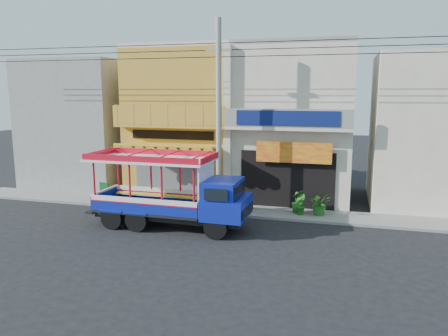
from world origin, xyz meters
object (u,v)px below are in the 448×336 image
object	(u,v)px
potted_plant_a	(320,203)
potted_plant_b	(300,204)
utility_pole	(222,108)
songthaew_truck	(181,193)
green_sign	(105,192)
potted_plant_c	(298,201)

from	to	relation	value
potted_plant_a	potted_plant_b	size ratio (longest dim) A/B	1.16
utility_pole	potted_plant_b	distance (m)	5.76
utility_pole	songthaew_truck	world-z (taller)	utility_pole
green_sign	potted_plant_b	size ratio (longest dim) A/B	0.95
green_sign	potted_plant_c	distance (m)	10.16
potted_plant_a	potted_plant_b	distance (m)	0.91
songthaew_truck	potted_plant_b	xyz separation A→B (m)	(4.72, 3.11, -0.96)
potted_plant_a	potted_plant_c	distance (m)	1.03
green_sign	songthaew_truck	bearing A→B (deg)	-30.11
songthaew_truck	green_sign	world-z (taller)	songthaew_truck
songthaew_truck	potted_plant_b	world-z (taller)	songthaew_truck
utility_pole	songthaew_truck	distance (m)	4.45
potted_plant_b	potted_plant_a	bearing A→B (deg)	-105.29
utility_pole	potted_plant_b	xyz separation A→B (m)	(3.62, 0.56, -4.44)
utility_pole	songthaew_truck	xyz separation A→B (m)	(-1.09, -2.55, -3.48)
utility_pole	green_sign	bearing A→B (deg)	174.18
utility_pole	potted_plant_b	size ratio (longest dim) A/B	29.41
potted_plant_b	potted_plant_c	xyz separation A→B (m)	(-0.13, 0.27, 0.07)
potted_plant_a	potted_plant_c	bearing A→B (deg)	155.17
green_sign	potted_plant_a	distance (m)	11.19
songthaew_truck	green_sign	bearing A→B (deg)	149.89
songthaew_truck	potted_plant_b	distance (m)	5.73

